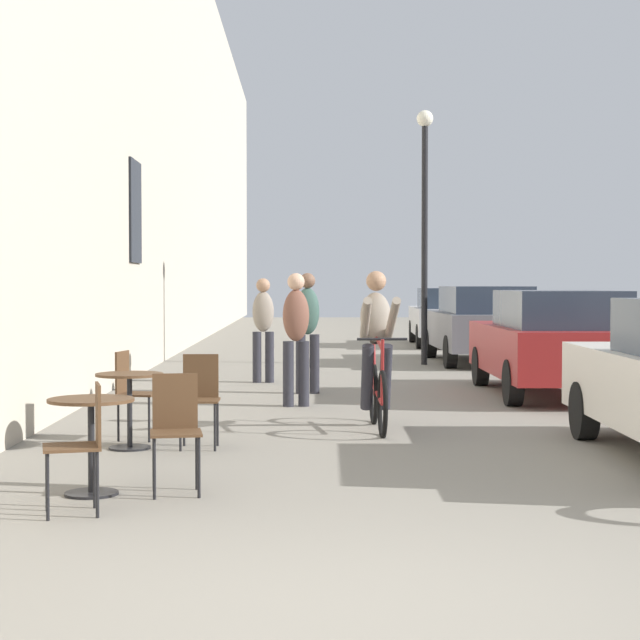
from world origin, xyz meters
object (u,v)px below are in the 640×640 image
(cafe_table_mid, at_px, (130,394))
(pedestrian_mid, at_px, (308,326))
(cyclist_on_bicycle, at_px, (377,354))
(pedestrian_near, at_px, (296,331))
(parked_car_second, at_px, (553,341))
(cafe_table_near, at_px, (91,425))
(cafe_chair_near_toward_wall, at_px, (176,424))
(street_lamp, at_px, (425,204))
(parked_car_third, at_px, (481,323))
(pedestrian_far, at_px, (263,324))
(cafe_chair_near_toward_street, at_px, (83,438))
(cafe_chair_mid_toward_street, at_px, (132,388))
(parked_car_fourth, at_px, (447,316))
(cafe_chair_mid_toward_wall, at_px, (200,394))

(cafe_table_mid, relative_size, pedestrian_mid, 0.42)
(cyclist_on_bicycle, relative_size, pedestrian_near, 1.03)
(pedestrian_mid, distance_m, parked_car_second, 3.45)
(cafe_table_near, xyz_separation_m, parked_car_second, (5.07, 6.88, 0.24))
(cafe_chair_near_toward_wall, relative_size, cyclist_on_bicycle, 0.51)
(street_lamp, xyz_separation_m, parked_car_third, (1.17, 0.37, -2.32))
(cafe_table_near, distance_m, pedestrian_far, 8.98)
(cyclist_on_bicycle, relative_size, pedestrian_far, 1.06)
(cafe_table_mid, height_order, pedestrian_far, pedestrian_far)
(cafe_chair_near_toward_wall, height_order, pedestrian_near, pedestrian_near)
(parked_car_second, bearing_deg, cafe_chair_near_toward_street, -123.58)
(cafe_table_near, distance_m, cafe_chair_near_toward_street, 0.66)
(cafe_chair_mid_toward_street, distance_m, pedestrian_far, 6.22)
(cafe_chair_near_toward_street, xyz_separation_m, parked_car_fourth, (5.15, 19.47, 0.24))
(cafe_chair_mid_toward_street, bearing_deg, parked_car_second, 37.91)
(cafe_chair_mid_toward_wall, xyz_separation_m, cyclist_on_bicycle, (1.79, 1.33, 0.29))
(pedestrian_mid, xyz_separation_m, parked_car_fourth, (3.58, 11.59, -0.22))
(pedestrian_far, xyz_separation_m, parked_car_second, (4.13, -2.05, -0.17))
(cafe_chair_near_toward_street, bearing_deg, cafe_chair_mid_toward_wall, 80.05)
(cafe_chair_near_toward_wall, bearing_deg, pedestrian_mid, 81.87)
(pedestrian_near, xyz_separation_m, street_lamp, (2.44, 6.94, 2.15))
(cafe_table_mid, height_order, parked_car_third, parked_car_third)
(cafe_chair_near_toward_street, distance_m, cafe_table_mid, 2.85)
(cafe_table_near, xyz_separation_m, cafe_chair_near_toward_street, (0.07, -0.65, -0.00))
(pedestrian_far, height_order, parked_car_third, pedestrian_far)
(cafe_chair_near_toward_street, distance_m, pedestrian_near, 6.47)
(cafe_chair_mid_toward_street, bearing_deg, cafe_chair_near_toward_street, -86.35)
(parked_car_fourth, bearing_deg, parked_car_third, -91.26)
(pedestrian_near, bearing_deg, cafe_table_mid, -114.33)
(pedestrian_far, bearing_deg, parked_car_third, 44.18)
(cafe_chair_mid_toward_street, bearing_deg, parked_car_third, 62.68)
(cafe_chair_near_toward_wall, bearing_deg, cafe_chair_near_toward_street, -126.81)
(cafe_chair_near_toward_wall, distance_m, cafe_table_mid, 2.23)
(cafe_chair_near_toward_street, relative_size, cafe_table_mid, 1.24)
(cafe_table_near, distance_m, cafe_chair_mid_toward_wall, 2.35)
(pedestrian_near, xyz_separation_m, pedestrian_mid, (0.15, 1.59, 0.01))
(cafe_chair_near_toward_street, distance_m, cyclist_on_bicycle, 4.84)
(pedestrian_mid, bearing_deg, cafe_table_mid, -108.79)
(cafe_chair_near_toward_street, height_order, cyclist_on_bicycle, cyclist_on_bicycle)
(pedestrian_near, relative_size, street_lamp, 0.35)
(cafe_chair_near_toward_wall, distance_m, pedestrian_near, 5.66)
(cafe_table_near, bearing_deg, pedestrian_far, 83.96)
(pedestrian_far, bearing_deg, cafe_table_near, -96.04)
(cafe_chair_mid_toward_street, xyz_separation_m, street_lamp, (4.07, 9.77, 2.59))
(cafe_chair_near_toward_street, relative_size, cafe_chair_mid_toward_wall, 1.00)
(cafe_table_near, xyz_separation_m, street_lamp, (3.92, 12.58, 2.59))
(cafe_chair_mid_toward_wall, distance_m, pedestrian_mid, 5.09)
(cafe_chair_near_toward_street, height_order, parked_car_fourth, parked_car_fourth)
(cafe_chair_near_toward_street, distance_m, cafe_chair_near_toward_wall, 0.91)
(cafe_chair_mid_toward_street, relative_size, parked_car_third, 0.21)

